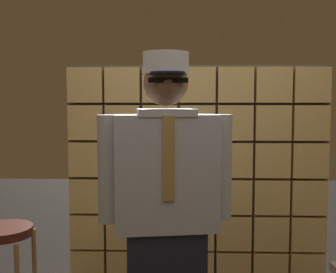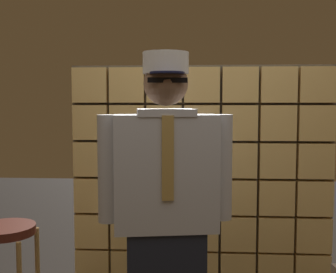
% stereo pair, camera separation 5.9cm
% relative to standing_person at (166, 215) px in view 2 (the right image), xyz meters
% --- Properties ---
extents(glass_block_wall, '(2.04, 0.10, 1.75)m').
position_rel_standing_person_xyz_m(glass_block_wall, '(0.20, 1.20, -0.02)').
color(glass_block_wall, '#F2C672').
rests_on(glass_block_wall, ground).
extents(standing_person, '(0.68, 0.32, 1.69)m').
position_rel_standing_person_xyz_m(standing_person, '(0.00, 0.00, 0.00)').
color(standing_person, '#1E2333').
rests_on(standing_person, ground).
extents(bar_stool, '(0.34, 0.34, 0.74)m').
position_rel_standing_person_xyz_m(bar_stool, '(-0.94, 0.25, -0.33)').
color(bar_stool, '#592319').
rests_on(bar_stool, ground).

